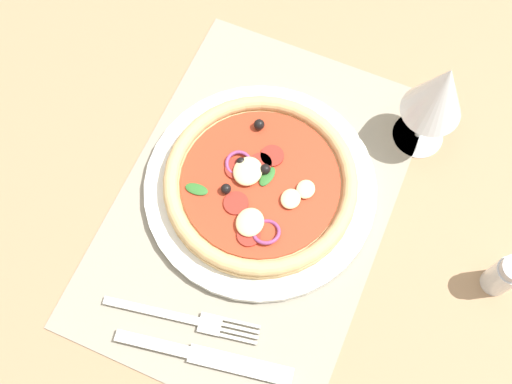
{
  "coord_description": "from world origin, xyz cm",
  "views": [
    {
      "loc": [
        24.79,
        10.9,
        69.65
      ],
      "look_at": [
        -0.58,
        0.0,
        2.42
      ],
      "focal_mm": 43.15,
      "sensor_mm": 36.0,
      "label": 1
    }
  ],
  "objects_px": {
    "pizza": "(259,182)",
    "wine_glass": "(439,94)",
    "plate": "(259,187)",
    "pepper_shaker": "(504,275)",
    "fork": "(190,320)",
    "knife": "(205,357)"
  },
  "relations": [
    {
      "from": "fork",
      "to": "plate",
      "type": "bearing_deg",
      "value": 76.92
    },
    {
      "from": "plate",
      "to": "fork",
      "type": "relative_size",
      "value": 1.57
    },
    {
      "from": "plate",
      "to": "wine_glass",
      "type": "distance_m",
      "value": 0.23
    },
    {
      "from": "fork",
      "to": "knife",
      "type": "relative_size",
      "value": 0.9
    },
    {
      "from": "plate",
      "to": "knife",
      "type": "height_order",
      "value": "plate"
    },
    {
      "from": "plate",
      "to": "pepper_shaker",
      "type": "xyz_separation_m",
      "value": [
        -0.0,
        0.3,
        0.02
      ]
    },
    {
      "from": "pizza",
      "to": "wine_glass",
      "type": "height_order",
      "value": "wine_glass"
    },
    {
      "from": "knife",
      "to": "pepper_shaker",
      "type": "bearing_deg",
      "value": 27.46
    },
    {
      "from": "fork",
      "to": "knife",
      "type": "distance_m",
      "value": 0.04
    },
    {
      "from": "pizza",
      "to": "pepper_shaker",
      "type": "xyz_separation_m",
      "value": [
        -0.0,
        0.3,
        0.01
      ]
    },
    {
      "from": "knife",
      "to": "pepper_shaker",
      "type": "distance_m",
      "value": 0.34
    },
    {
      "from": "fork",
      "to": "pepper_shaker",
      "type": "bearing_deg",
      "value": 19.85
    },
    {
      "from": "knife",
      "to": "plate",
      "type": "bearing_deg",
      "value": 86.83
    },
    {
      "from": "fork",
      "to": "wine_glass",
      "type": "distance_m",
      "value": 0.38
    },
    {
      "from": "pizza",
      "to": "pepper_shaker",
      "type": "relative_size",
      "value": 3.47
    },
    {
      "from": "plate",
      "to": "pepper_shaker",
      "type": "bearing_deg",
      "value": 90.02
    },
    {
      "from": "fork",
      "to": "wine_glass",
      "type": "relative_size",
      "value": 1.21
    },
    {
      "from": "fork",
      "to": "wine_glass",
      "type": "bearing_deg",
      "value": 52.7
    },
    {
      "from": "plate",
      "to": "pepper_shaker",
      "type": "distance_m",
      "value": 0.3
    },
    {
      "from": "knife",
      "to": "pepper_shaker",
      "type": "xyz_separation_m",
      "value": [
        -0.21,
        0.27,
        0.03
      ]
    },
    {
      "from": "wine_glass",
      "to": "fork",
      "type": "bearing_deg",
      "value": -26.74
    },
    {
      "from": "wine_glass",
      "to": "pepper_shaker",
      "type": "bearing_deg",
      "value": 43.21
    }
  ]
}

